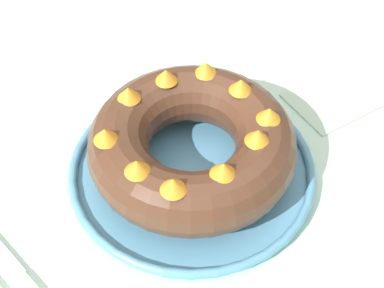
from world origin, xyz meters
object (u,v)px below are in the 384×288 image
serving_dish (192,168)px  napkin (337,98)px  bundt_cake (192,143)px  cake_knife (21,279)px

serving_dish → napkin: (0.26, -0.05, -0.01)m
serving_dish → bundt_cake: bearing=-165.0°
bundt_cake → napkin: bundt_cake is taller
serving_dish → cake_knife: serving_dish is taller
napkin → serving_dish: bearing=168.8°
cake_knife → napkin: 0.53m
serving_dish → bundt_cake: (-0.00, -0.00, 0.05)m
serving_dish → bundt_cake: 0.05m
napkin → bundt_cake: bearing=168.8°
cake_knife → serving_dish: bearing=0.6°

